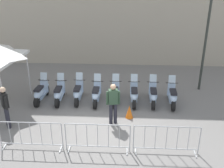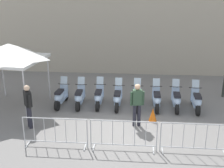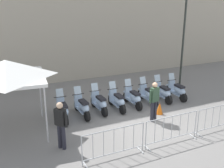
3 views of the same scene
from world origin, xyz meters
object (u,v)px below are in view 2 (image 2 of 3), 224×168
motorcycle_0 (61,96)px  motorcycle_2 (99,97)px  motorcycle_7 (196,101)px  barrier_segment_1 (124,136)px  motorcycle_6 (176,100)px  officer_near_row_end (137,103)px  motorcycle_4 (137,98)px  officer_mid_plaza (28,104)px  canopy_tent (9,53)px  barrier_segment_2 (195,139)px  motorcycle_3 (118,98)px  barrier_segment_0 (55,133)px  motorcycle_5 (157,99)px  traffic_cone (153,115)px  motorcycle_1 (80,97)px

motorcycle_0 → motorcycle_2: 1.74m
motorcycle_7 → barrier_segment_1: motorcycle_7 is taller
barrier_segment_1 → motorcycle_6: bearing=64.8°
barrier_segment_1 → officer_near_row_end: (0.24, 1.84, 0.45)m
motorcycle_0 → motorcycle_4: 3.47m
officer_mid_plaza → canopy_tent: bearing=132.2°
motorcycle_4 → barrier_segment_2: motorcycle_4 is taller
motorcycle_3 → officer_near_row_end: 2.01m
motorcycle_2 → barrier_segment_0: (-0.62, -3.72, 0.07)m
motorcycle_3 → barrier_segment_0: (-1.50, -3.71, 0.07)m
motorcycle_5 → traffic_cone: bearing=-93.7°
barrier_segment_2 → officer_near_row_end: 2.64m
officer_near_row_end → canopy_tent: canopy_tent is taller
motorcycle_4 → motorcycle_5: 0.87m
motorcycle_1 → motorcycle_0: bearing=-174.2°
barrier_segment_1 → motorcycle_1: bearing=127.4°
motorcycle_1 → motorcycle_7: same height
motorcycle_2 → barrier_segment_0: 3.77m
motorcycle_3 → officer_near_row_end: bearing=-57.6°
traffic_cone → barrier_segment_2: bearing=-56.0°
motorcycle_0 → motorcycle_1: (0.87, 0.09, 0.00)m
barrier_segment_0 → motorcycle_0: bearing=107.7°
motorcycle_1 → motorcycle_4: same height
canopy_tent → traffic_cone: canopy_tent is taller
motorcycle_1 → motorcycle_3: (1.72, 0.18, 0.00)m
motorcycle_2 → officer_mid_plaza: size_ratio=1.00×
motorcycle_6 → barrier_segment_0: motorcycle_6 is taller
motorcycle_4 → officer_near_row_end: (0.18, -1.75, 0.53)m
motorcycle_4 → officer_mid_plaza: 4.73m
motorcycle_4 → canopy_tent: (-5.48, -0.89, 2.06)m
motorcycle_6 → motorcycle_7: same height
motorcycle_6 → barrier_segment_1: 4.19m
motorcycle_3 → barrier_segment_0: 4.00m
motorcycle_3 → motorcycle_4: bearing=8.0°
motorcycle_2 → officer_near_row_end: officer_near_row_end is taller
motorcycle_1 → motorcycle_4: (2.58, 0.30, 0.00)m
motorcycle_4 → motorcycle_7: bearing=4.9°
motorcycle_2 → motorcycle_3: same height
motorcycle_0 → motorcycle_3: (2.59, 0.27, 0.00)m
barrier_segment_0 → traffic_cone: barrier_segment_0 is taller
motorcycle_1 → barrier_segment_2: 5.69m
motorcycle_0 → barrier_segment_1: size_ratio=0.78×
motorcycle_0 → canopy_tent: 2.93m
officer_mid_plaza → barrier_segment_0: bearing=-37.5°
motorcycle_2 → motorcycle_3: bearing=-0.6°
motorcycle_4 → barrier_segment_1: (-0.06, -3.59, 0.07)m
officer_near_row_end → canopy_tent: size_ratio=0.59×
motorcycle_5 → canopy_tent: (-6.34, -0.99, 2.06)m
motorcycle_3 → barrier_segment_2: 4.47m
officer_near_row_end → motorcycle_1: bearing=152.3°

